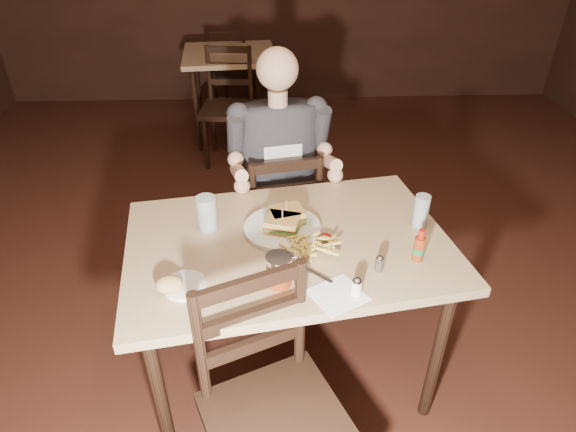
{
  "coord_description": "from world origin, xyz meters",
  "views": [
    {
      "loc": [
        -0.18,
        -1.82,
        1.87
      ],
      "look_at": [
        -0.11,
        -0.26,
        0.85
      ],
      "focal_mm": 30.0,
      "sensor_mm": 36.0,
      "label": 1
    }
  ],
  "objects_px": {
    "bg_chair_far": "(235,73)",
    "hot_sauce": "(420,245)",
    "chair_far": "(279,218)",
    "bg_chair_near": "(228,109)",
    "side_plate": "(185,286)",
    "dinner_plate": "(282,229)",
    "syrup_dispenser": "(279,270)",
    "bg_table": "(230,63)",
    "diner": "(280,144)",
    "chair_near": "(278,424)",
    "main_table": "(289,256)",
    "glass_right": "(421,211)",
    "glass_left": "(207,213)"
  },
  "relations": [
    {
      "from": "diner",
      "to": "side_plate",
      "type": "xyz_separation_m",
      "value": [
        -0.35,
        -0.87,
        -0.12
      ]
    },
    {
      "from": "chair_far",
      "to": "side_plate",
      "type": "xyz_separation_m",
      "value": [
        -0.34,
        -0.92,
        0.34
      ]
    },
    {
      "from": "bg_table",
      "to": "hot_sauce",
      "type": "bearing_deg",
      "value": -73.66
    },
    {
      "from": "main_table",
      "to": "bg_table",
      "type": "relative_size",
      "value": 1.56
    },
    {
      "from": "chair_near",
      "to": "syrup_dispenser",
      "type": "bearing_deg",
      "value": 64.04
    },
    {
      "from": "glass_left",
      "to": "dinner_plate",
      "type": "bearing_deg",
      "value": -5.05
    },
    {
      "from": "hot_sauce",
      "to": "bg_table",
      "type": "bearing_deg",
      "value": 106.34
    },
    {
      "from": "chair_near",
      "to": "bg_chair_near",
      "type": "xyz_separation_m",
      "value": [
        -0.34,
        2.84,
        -0.01
      ]
    },
    {
      "from": "bg_chair_near",
      "to": "dinner_plate",
      "type": "relative_size",
      "value": 3.07
    },
    {
      "from": "bg_chair_far",
      "to": "bg_chair_near",
      "type": "relative_size",
      "value": 0.93
    },
    {
      "from": "bg_table",
      "to": "bg_chair_far",
      "type": "xyz_separation_m",
      "value": [
        0.0,
        0.55,
        -0.26
      ]
    },
    {
      "from": "side_plate",
      "to": "syrup_dispenser",
      "type": "bearing_deg",
      "value": 1.35
    },
    {
      "from": "diner",
      "to": "glass_right",
      "type": "bearing_deg",
      "value": -55.5
    },
    {
      "from": "main_table",
      "to": "bg_chair_far",
      "type": "height_order",
      "value": "bg_chair_far"
    },
    {
      "from": "glass_left",
      "to": "syrup_dispenser",
      "type": "relative_size",
      "value": 1.25
    },
    {
      "from": "chair_far",
      "to": "bg_chair_near",
      "type": "bearing_deg",
      "value": -88.04
    },
    {
      "from": "bg_table",
      "to": "chair_far",
      "type": "bearing_deg",
      "value": -80.13
    },
    {
      "from": "dinner_plate",
      "to": "hot_sauce",
      "type": "relative_size",
      "value": 2.26
    },
    {
      "from": "dinner_plate",
      "to": "syrup_dispenser",
      "type": "distance_m",
      "value": 0.32
    },
    {
      "from": "glass_left",
      "to": "side_plate",
      "type": "relative_size",
      "value": 1.0
    },
    {
      "from": "chair_far",
      "to": "hot_sauce",
      "type": "relative_size",
      "value": 6.63
    },
    {
      "from": "chair_far",
      "to": "diner",
      "type": "distance_m",
      "value": 0.46
    },
    {
      "from": "bg_chair_near",
      "to": "glass_right",
      "type": "xyz_separation_m",
      "value": [
        0.93,
        -2.18,
        0.38
      ]
    },
    {
      "from": "bg_chair_near",
      "to": "syrup_dispenser",
      "type": "xyz_separation_m",
      "value": [
        0.36,
        -2.51,
        0.37
      ]
    },
    {
      "from": "bg_table",
      "to": "diner",
      "type": "bearing_deg",
      "value": -80.1
    },
    {
      "from": "main_table",
      "to": "bg_chair_near",
      "type": "distance_m",
      "value": 2.31
    },
    {
      "from": "chair_far",
      "to": "bg_chair_near",
      "type": "relative_size",
      "value": 0.96
    },
    {
      "from": "diner",
      "to": "chair_near",
      "type": "bearing_deg",
      "value": -103.32
    },
    {
      "from": "syrup_dispenser",
      "to": "side_plate",
      "type": "relative_size",
      "value": 0.8
    },
    {
      "from": "chair_near",
      "to": "glass_left",
      "type": "height_order",
      "value": "chair_near"
    },
    {
      "from": "chair_near",
      "to": "hot_sauce",
      "type": "distance_m",
      "value": 0.78
    },
    {
      "from": "glass_left",
      "to": "side_plate",
      "type": "xyz_separation_m",
      "value": [
        -0.05,
        -0.35,
        -0.07
      ]
    },
    {
      "from": "main_table",
      "to": "glass_left",
      "type": "height_order",
      "value": "glass_left"
    },
    {
      "from": "bg_chair_near",
      "to": "hot_sauce",
      "type": "xyz_separation_m",
      "value": [
        0.86,
        -2.4,
        0.38
      ]
    },
    {
      "from": "dinner_plate",
      "to": "syrup_dispenser",
      "type": "bearing_deg",
      "value": -93.78
    },
    {
      "from": "bg_chair_far",
      "to": "glass_right",
      "type": "xyz_separation_m",
      "value": [
        0.93,
        -3.28,
        0.42
      ]
    },
    {
      "from": "diner",
      "to": "dinner_plate",
      "type": "height_order",
      "value": "diner"
    },
    {
      "from": "bg_chair_near",
      "to": "dinner_plate",
      "type": "height_order",
      "value": "bg_chair_near"
    },
    {
      "from": "glass_right",
      "to": "bg_chair_near",
      "type": "bearing_deg",
      "value": 113.14
    },
    {
      "from": "bg_chair_near",
      "to": "bg_table",
      "type": "bearing_deg",
      "value": 95.14
    },
    {
      "from": "chair_near",
      "to": "glass_left",
      "type": "relative_size",
      "value": 6.41
    },
    {
      "from": "hot_sauce",
      "to": "diner",
      "type": "bearing_deg",
      "value": 122.53
    },
    {
      "from": "diner",
      "to": "glass_right",
      "type": "distance_m",
      "value": 0.77
    },
    {
      "from": "main_table",
      "to": "hot_sauce",
      "type": "distance_m",
      "value": 0.51
    },
    {
      "from": "chair_near",
      "to": "side_plate",
      "type": "height_order",
      "value": "chair_near"
    },
    {
      "from": "glass_right",
      "to": "chair_far",
      "type": "bearing_deg",
      "value": 133.85
    },
    {
      "from": "dinner_plate",
      "to": "syrup_dispenser",
      "type": "relative_size",
      "value": 2.56
    },
    {
      "from": "chair_near",
      "to": "dinner_plate",
      "type": "distance_m",
      "value": 0.72
    },
    {
      "from": "bg_chair_far",
      "to": "hot_sauce",
      "type": "relative_size",
      "value": 6.43
    },
    {
      "from": "bg_chair_far",
      "to": "hot_sauce",
      "type": "xyz_separation_m",
      "value": [
        0.86,
        -3.5,
        0.41
      ]
    }
  ]
}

